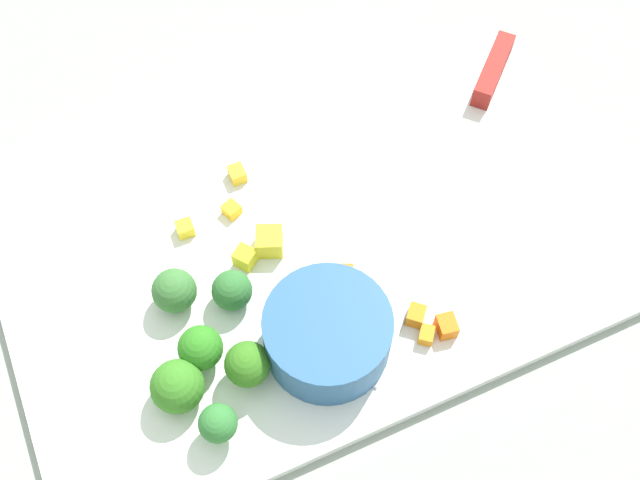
# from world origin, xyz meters

# --- Properties ---
(ground_plane) EXTENTS (4.00, 4.00, 0.00)m
(ground_plane) POSITION_xyz_m (0.00, 0.00, 0.00)
(ground_plane) COLOR gray
(cutting_board) EXTENTS (0.50, 0.31, 0.01)m
(cutting_board) POSITION_xyz_m (0.00, 0.00, 0.01)
(cutting_board) COLOR white
(cutting_board) RESTS_ON ground_plane
(prep_bowl) EXTENTS (0.09, 0.09, 0.05)m
(prep_bowl) POSITION_xyz_m (-0.03, -0.08, 0.03)
(prep_bowl) COLOR #2B5A8A
(prep_bowl) RESTS_ON cutting_board
(chef_knife) EXTENTS (0.28, 0.26, 0.02)m
(chef_knife) POSITION_xyz_m (0.17, 0.05, 0.02)
(chef_knife) COLOR silver
(chef_knife) RESTS_ON cutting_board
(carrot_dice_0) EXTENTS (0.02, 0.02, 0.01)m
(carrot_dice_0) POSITION_xyz_m (0.04, -0.11, 0.02)
(carrot_dice_0) COLOR orange
(carrot_dice_0) RESTS_ON cutting_board
(carrot_dice_1) EXTENTS (0.02, 0.02, 0.01)m
(carrot_dice_1) POSITION_xyz_m (0.04, -0.09, 0.02)
(carrot_dice_1) COLOR orange
(carrot_dice_1) RESTS_ON cutting_board
(carrot_dice_2) EXTENTS (0.02, 0.02, 0.01)m
(carrot_dice_2) POSITION_xyz_m (0.06, -0.11, 0.02)
(carrot_dice_2) COLOR orange
(carrot_dice_2) RESTS_ON cutting_board
(carrot_dice_3) EXTENTS (0.02, 0.02, 0.01)m
(carrot_dice_3) POSITION_xyz_m (0.01, -0.03, 0.02)
(carrot_dice_3) COLOR orange
(carrot_dice_3) RESTS_ON cutting_board
(pepper_dice_0) EXTENTS (0.02, 0.02, 0.01)m
(pepper_dice_0) POSITION_xyz_m (-0.05, 0.06, 0.02)
(pepper_dice_0) COLOR yellow
(pepper_dice_0) RESTS_ON cutting_board
(pepper_dice_1) EXTENTS (0.02, 0.02, 0.02)m
(pepper_dice_1) POSITION_xyz_m (-0.06, 0.01, 0.02)
(pepper_dice_1) COLOR yellow
(pepper_dice_1) RESTS_ON cutting_board
(pepper_dice_2) EXTENTS (0.01, 0.01, 0.01)m
(pepper_dice_2) POSITION_xyz_m (-0.09, 0.06, 0.02)
(pepper_dice_2) COLOR yellow
(pepper_dice_2) RESTS_ON cutting_board
(pepper_dice_3) EXTENTS (0.01, 0.02, 0.01)m
(pepper_dice_3) POSITION_xyz_m (-0.04, 0.09, 0.02)
(pepper_dice_3) COLOR yellow
(pepper_dice_3) RESTS_ON cutting_board
(pepper_dice_4) EXTENTS (0.03, 0.03, 0.02)m
(pepper_dice_4) POSITION_xyz_m (-0.04, 0.02, 0.02)
(pepper_dice_4) COLOR yellow
(pepper_dice_4) RESTS_ON cutting_board
(broccoli_floret_0) EXTENTS (0.03, 0.03, 0.04)m
(broccoli_floret_0) POSITION_xyz_m (-0.09, -0.08, 0.03)
(broccoli_floret_0) COLOR #91C25E
(broccoli_floret_0) RESTS_ON cutting_board
(broccoli_floret_1) EXTENTS (0.03, 0.03, 0.04)m
(broccoli_floret_1) POSITION_xyz_m (-0.12, -0.05, 0.03)
(broccoli_floret_1) COLOR #83B55D
(broccoli_floret_1) RESTS_ON cutting_board
(broccoli_floret_2) EXTENTS (0.03, 0.03, 0.03)m
(broccoli_floret_2) POSITION_xyz_m (-0.08, -0.02, 0.03)
(broccoli_floret_2) COLOR #96BF67
(broccoli_floret_2) RESTS_ON cutting_board
(broccoli_floret_3) EXTENTS (0.03, 0.03, 0.04)m
(broccoli_floret_3) POSITION_xyz_m (-0.12, -0.00, 0.03)
(broccoli_floret_3) COLOR #84BF61
(broccoli_floret_3) RESTS_ON cutting_board
(broccoli_floret_4) EXTENTS (0.03, 0.03, 0.04)m
(broccoli_floret_4) POSITION_xyz_m (-0.13, -0.11, 0.03)
(broccoli_floret_4) COLOR #86C156
(broccoli_floret_4) RESTS_ON cutting_board
(broccoli_floret_5) EXTENTS (0.04, 0.04, 0.04)m
(broccoli_floret_5) POSITION_xyz_m (-0.14, -0.07, 0.03)
(broccoli_floret_5) COLOR #90BF60
(broccoli_floret_5) RESTS_ON cutting_board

